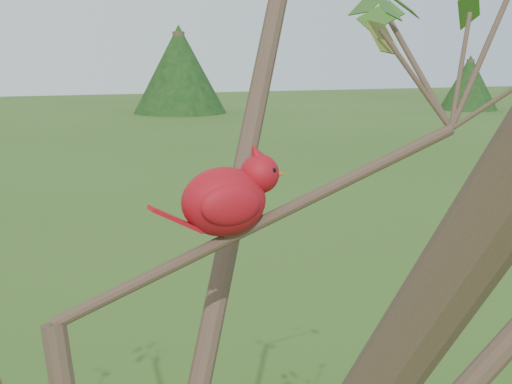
% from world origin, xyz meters
% --- Properties ---
extents(crabapple_tree, '(2.35, 2.05, 2.95)m').
position_xyz_m(crabapple_tree, '(0.03, -0.02, 2.12)').
color(crabapple_tree, '#422E23').
rests_on(crabapple_tree, ground).
extents(cardinal, '(0.21, 0.11, 0.14)m').
position_xyz_m(cardinal, '(0.20, 0.08, 2.11)').
color(cardinal, '#AF0F1B').
rests_on(cardinal, ground).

